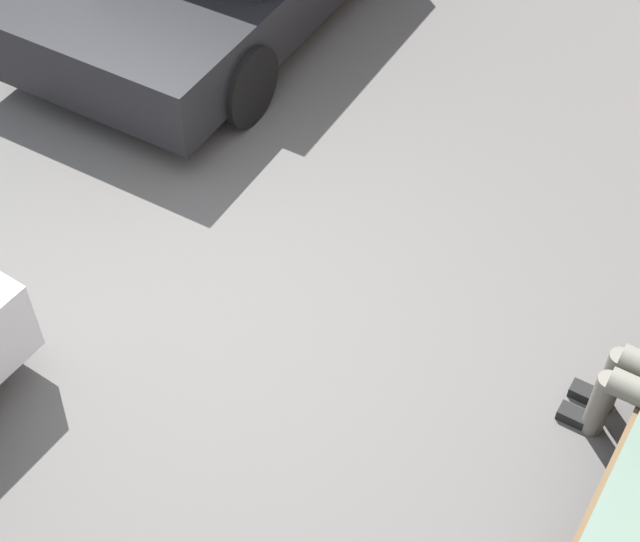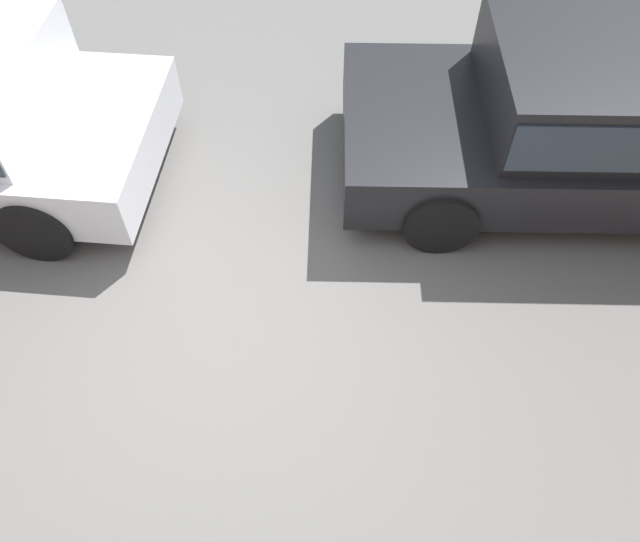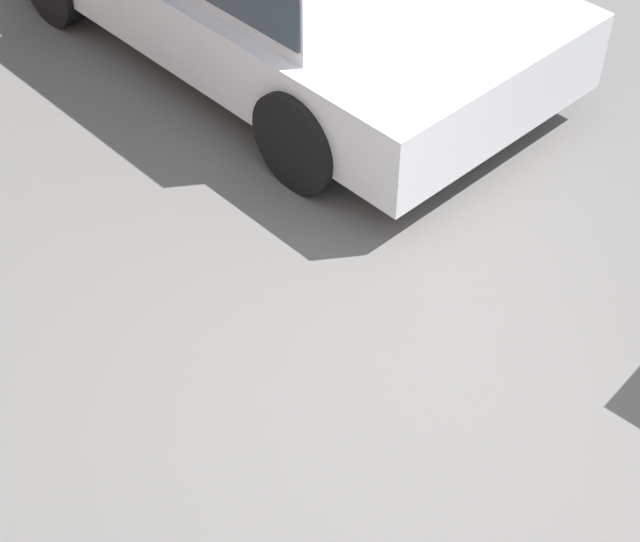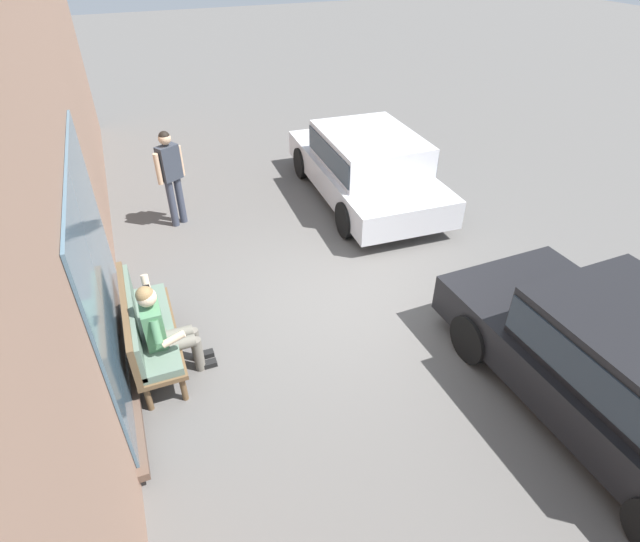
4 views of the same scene
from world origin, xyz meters
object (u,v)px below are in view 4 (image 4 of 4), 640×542
parked_car_near (632,368)px  pedestrian_standing (171,171)px  parked_car_mid (366,163)px  person_on_phone (164,329)px  bench (144,327)px

parked_car_near → pedestrian_standing: pedestrian_standing is taller
parked_car_near → pedestrian_standing: size_ratio=2.45×
parked_car_near → parked_car_mid: bearing=2.0°
person_on_phone → parked_car_near: (-2.51, -4.45, 0.06)m
bench → pedestrian_standing: size_ratio=1.02×
bench → parked_car_near: parked_car_near is taller
parked_car_near → pedestrian_standing: 7.26m
bench → parked_car_mid: parked_car_mid is taller
bench → person_on_phone: bearing=-142.9°
person_on_phone → parked_car_near: size_ratio=0.31×
parked_car_near → parked_car_mid: (5.84, 0.21, -0.00)m
person_on_phone → bench: bearing=37.1°
bench → person_on_phone: (-0.29, -0.22, 0.13)m
person_on_phone → parked_car_mid: (3.33, -4.24, 0.06)m
person_on_phone → pedestrian_standing: 3.75m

